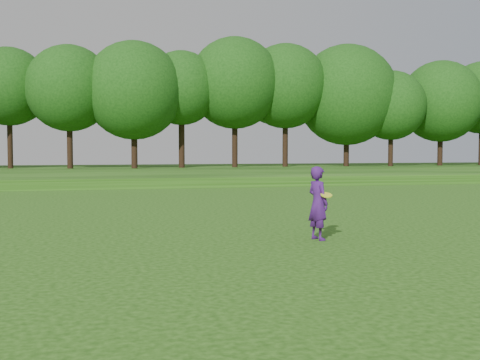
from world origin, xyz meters
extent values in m
plane|color=#183F0C|center=(0.00, 0.00, 0.00)|extent=(140.00, 140.00, 0.00)
cube|color=#183F0C|center=(0.00, 34.00, 0.30)|extent=(130.00, 30.00, 0.60)
cube|color=gray|center=(0.00, 20.00, 0.02)|extent=(130.00, 1.60, 0.04)
imported|color=#44176A|center=(3.03, -0.98, 0.92)|extent=(0.60, 0.76, 1.83)
cylinder|color=#D5E624|center=(3.15, -1.25, 1.14)|extent=(0.29, 0.28, 0.13)
camera|label=1|loc=(-2.43, -14.93, 2.27)|focal=45.00mm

